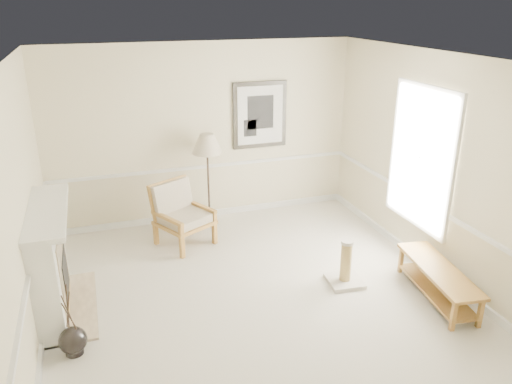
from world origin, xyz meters
TOP-DOWN VIEW (x-y plane):
  - ground at (0.00, 0.00)m, footprint 5.50×5.50m
  - room at (0.14, 0.08)m, footprint 5.04×5.54m
  - fireplace at (-2.34, 0.60)m, footprint 0.64×1.64m
  - floor_vase at (-2.15, -0.30)m, footprint 0.29×0.29m
  - armchair at (-0.60, 1.92)m, footprint 0.98×1.00m
  - floor_lamp at (-0.03, 2.40)m, footprint 0.57×0.57m
  - bench at (2.13, -0.61)m, footprint 0.63×1.48m
  - scratching_post at (1.21, 0.04)m, footprint 0.48×0.48m

SIDE VIEW (x-z plane):
  - ground at x=0.00m, z-range 0.00..0.00m
  - floor_vase at x=-2.15m, z-range -0.27..0.58m
  - scratching_post at x=1.21m, z-range -0.12..0.51m
  - bench at x=2.13m, z-range 0.07..0.48m
  - armchair at x=-0.60m, z-range 0.04..0.98m
  - fireplace at x=-2.34m, z-range -0.01..1.30m
  - floor_lamp at x=-0.03m, z-range 0.57..2.11m
  - room at x=0.14m, z-range 0.41..3.33m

